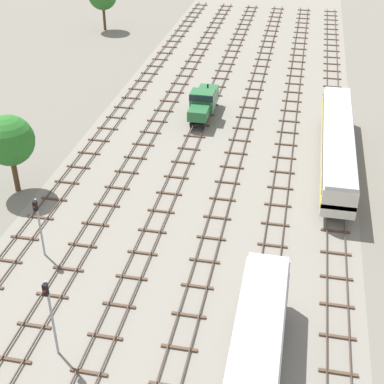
% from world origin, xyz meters
% --- Properties ---
extents(ground_plane, '(480.00, 480.00, 0.00)m').
position_xyz_m(ground_plane, '(0.00, 56.00, 0.00)').
color(ground_plane, slate).
extents(ballast_bed, '(28.86, 176.00, 0.01)m').
position_xyz_m(ballast_bed, '(0.00, 56.00, 0.00)').
color(ballast_bed, gray).
rests_on(ballast_bed, ground).
extents(track_far_left, '(2.40, 126.00, 0.29)m').
position_xyz_m(track_far_left, '(-12.43, 57.00, 0.14)').
color(track_far_left, '#47382D').
rests_on(track_far_left, ground).
extents(track_left, '(2.40, 126.00, 0.29)m').
position_xyz_m(track_left, '(-7.46, 57.00, 0.14)').
color(track_left, '#47382D').
rests_on(track_left, ground).
extents(track_centre_left, '(2.40, 126.00, 0.29)m').
position_xyz_m(track_centre_left, '(-2.49, 57.00, 0.14)').
color(track_centre_left, '#47382D').
rests_on(track_centre_left, ground).
extents(track_centre, '(2.40, 126.00, 0.29)m').
position_xyz_m(track_centre, '(2.49, 57.00, 0.14)').
color(track_centre, '#47382D').
rests_on(track_centre, ground).
extents(track_centre_right, '(2.40, 126.00, 0.29)m').
position_xyz_m(track_centre_right, '(7.46, 57.00, 0.14)').
color(track_centre_right, '#47382D').
rests_on(track_centre_right, ground).
extents(track_right, '(2.40, 126.00, 0.29)m').
position_xyz_m(track_right, '(12.43, 57.00, 0.14)').
color(track_right, '#47382D').
rests_on(track_right, ground).
extents(passenger_coach_right_near, '(2.96, 22.00, 3.80)m').
position_xyz_m(passenger_coach_right_near, '(12.43, 57.79, 2.61)').
color(passenger_coach_right_near, beige).
rests_on(passenger_coach_right_near, ground).
extents(shunter_loco_centre_left_mid, '(2.74, 8.46, 3.10)m').
position_xyz_m(shunter_loco_centre_left_mid, '(-2.49, 66.74, 2.01)').
color(shunter_loco_centre_left_mid, '#286638').
rests_on(shunter_loco_centre_left_mid, ground).
extents(signal_post_nearest, '(0.28, 0.47, 5.20)m').
position_xyz_m(signal_post_nearest, '(-9.94, 38.78, 3.31)').
color(signal_post_nearest, gray).
rests_on(signal_post_nearest, ground).
extents(signal_post_near, '(0.28, 0.47, 5.94)m').
position_xyz_m(signal_post_near, '(-4.97, 29.61, 3.74)').
color(signal_post_near, gray).
rests_on(signal_post_near, ground).
extents(lineside_tree_3, '(4.55, 4.55, 7.44)m').
position_xyz_m(lineside_tree_3, '(-16.35, 47.37, 5.14)').
color(lineside_tree_3, '#4C331E').
rests_on(lineside_tree_3, ground).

